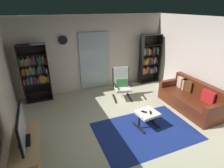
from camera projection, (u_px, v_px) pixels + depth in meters
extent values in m
plane|color=beige|center=(130.00, 132.00, 4.41)|extent=(7.02, 7.02, 0.00)
cube|color=silver|center=(93.00, 54.00, 6.34)|extent=(5.60, 0.06, 2.60)
cube|color=silver|center=(221.00, 69.00, 4.83)|extent=(0.06, 6.00, 2.60)
cube|color=silver|center=(95.00, 61.00, 6.39)|extent=(1.10, 0.01, 2.00)
cube|color=navy|center=(145.00, 131.00, 4.45)|extent=(2.42, 1.66, 0.01)
cube|color=tan|center=(25.00, 142.00, 3.40)|extent=(0.50, 1.33, 0.02)
cube|color=tan|center=(28.00, 153.00, 3.51)|extent=(0.46, 1.27, 0.02)
cylinder|color=tan|center=(38.00, 131.00, 4.09)|extent=(0.05, 0.05, 0.47)
cylinder|color=tan|center=(18.00, 136.00, 3.95)|extent=(0.05, 0.05, 0.47)
cube|color=#28282D|center=(27.00, 148.00, 3.55)|extent=(0.30, 0.28, 0.07)
cube|color=black|center=(25.00, 141.00, 3.39)|extent=(0.20, 0.32, 0.05)
cube|color=black|center=(21.00, 127.00, 3.26)|extent=(0.04, 0.99, 0.60)
cube|color=silver|center=(22.00, 127.00, 3.27)|extent=(0.01, 0.93, 0.54)
cube|color=black|center=(21.00, 76.00, 5.40)|extent=(0.02, 0.30, 1.83)
cube|color=black|center=(49.00, 72.00, 5.68)|extent=(0.02, 0.30, 1.83)
cube|color=black|center=(35.00, 73.00, 5.66)|extent=(0.81, 0.02, 1.83)
cube|color=black|center=(40.00, 100.00, 5.90)|extent=(0.78, 0.28, 0.02)
cube|color=black|center=(39.00, 92.00, 5.78)|extent=(0.78, 0.28, 0.02)
cube|color=black|center=(37.00, 83.00, 5.66)|extent=(0.78, 0.28, 0.02)
cube|color=black|center=(35.00, 74.00, 5.54)|extent=(0.78, 0.28, 0.02)
cube|color=black|center=(34.00, 65.00, 5.42)|extent=(0.78, 0.28, 0.02)
cube|color=black|center=(32.00, 55.00, 5.29)|extent=(0.78, 0.28, 0.02)
cube|color=black|center=(30.00, 45.00, 5.18)|extent=(0.78, 0.28, 0.02)
cube|color=orange|center=(24.00, 82.00, 5.51)|extent=(0.03, 0.16, 0.17)
cube|color=#221A32|center=(25.00, 81.00, 5.51)|extent=(0.04, 0.19, 0.24)
cube|color=#983083|center=(27.00, 82.00, 5.53)|extent=(0.04, 0.16, 0.18)
cube|color=teal|center=(28.00, 80.00, 5.51)|extent=(0.02, 0.18, 0.26)
cube|color=black|center=(30.00, 82.00, 5.56)|extent=(0.02, 0.16, 0.15)
cube|color=teal|center=(30.00, 81.00, 5.55)|extent=(0.02, 0.17, 0.22)
cube|color=teal|center=(32.00, 80.00, 5.58)|extent=(0.04, 0.19, 0.25)
cube|color=#1A1E2E|center=(33.00, 80.00, 5.56)|extent=(0.02, 0.13, 0.24)
cube|color=purple|center=(34.00, 80.00, 5.58)|extent=(0.04, 0.18, 0.23)
cube|color=#CC3E39|center=(36.00, 80.00, 5.62)|extent=(0.02, 0.15, 0.22)
cube|color=#8B3786|center=(37.00, 80.00, 5.62)|extent=(0.03, 0.23, 0.18)
cube|color=orange|center=(39.00, 80.00, 5.65)|extent=(0.02, 0.10, 0.19)
cube|color=#358D3C|center=(40.00, 79.00, 5.66)|extent=(0.04, 0.24, 0.23)
cube|color=orange|center=(41.00, 78.00, 5.65)|extent=(0.03, 0.21, 0.27)
cube|color=orange|center=(43.00, 79.00, 5.65)|extent=(0.04, 0.15, 0.25)
cube|color=olive|center=(44.00, 78.00, 5.70)|extent=(0.04, 0.21, 0.24)
cube|color=#A29C3B|center=(46.00, 79.00, 5.73)|extent=(0.04, 0.11, 0.18)
cube|color=#939F2D|center=(47.00, 79.00, 5.75)|extent=(0.04, 0.15, 0.17)
cube|color=gold|center=(48.00, 78.00, 5.75)|extent=(0.02, 0.21, 0.21)
cube|color=orange|center=(22.00, 73.00, 5.38)|extent=(0.03, 0.15, 0.18)
cube|color=#A18B28|center=(24.00, 72.00, 5.38)|extent=(0.03, 0.22, 0.23)
cube|color=red|center=(25.00, 72.00, 5.41)|extent=(0.04, 0.12, 0.21)
cube|color=gold|center=(27.00, 71.00, 5.40)|extent=(0.02, 0.12, 0.24)
cube|color=#BAC79D|center=(28.00, 72.00, 5.43)|extent=(0.04, 0.16, 0.20)
cube|color=#326CB3|center=(29.00, 71.00, 5.42)|extent=(0.02, 0.19, 0.22)
cube|color=gold|center=(30.00, 70.00, 5.45)|extent=(0.04, 0.13, 0.25)
cube|color=#5996A0|center=(32.00, 71.00, 5.48)|extent=(0.03, 0.22, 0.22)
cube|color=orange|center=(34.00, 71.00, 5.49)|extent=(0.04, 0.12, 0.18)
cube|color=teal|center=(35.00, 70.00, 5.49)|extent=(0.02, 0.17, 0.25)
cube|color=#1E2A22|center=(36.00, 71.00, 5.51)|extent=(0.04, 0.23, 0.17)
cube|color=orange|center=(38.00, 70.00, 5.51)|extent=(0.02, 0.14, 0.21)
cube|color=#3354B7|center=(39.00, 69.00, 5.54)|extent=(0.04, 0.21, 0.27)
cube|color=olive|center=(41.00, 69.00, 5.55)|extent=(0.02, 0.17, 0.26)
cube|color=black|center=(42.00, 69.00, 5.56)|extent=(0.03, 0.22, 0.27)
cube|color=#A28F3C|center=(44.00, 69.00, 5.60)|extent=(0.02, 0.10, 0.22)
cube|color=black|center=(45.00, 70.00, 5.58)|extent=(0.03, 0.14, 0.21)
cube|color=beige|center=(46.00, 70.00, 5.61)|extent=(0.04, 0.19, 0.16)
cube|color=#3F7B41|center=(20.00, 62.00, 5.23)|extent=(0.03, 0.19, 0.24)
cube|color=teal|center=(22.00, 63.00, 5.28)|extent=(0.04, 0.19, 0.18)
cube|color=gold|center=(23.00, 62.00, 5.27)|extent=(0.04, 0.14, 0.22)
cube|color=brown|center=(25.00, 63.00, 5.28)|extent=(0.02, 0.21, 0.17)
cube|color=teal|center=(26.00, 62.00, 5.30)|extent=(0.03, 0.21, 0.20)
cube|color=#9F8E3F|center=(27.00, 61.00, 5.33)|extent=(0.02, 0.22, 0.21)
cube|color=red|center=(29.00, 60.00, 5.33)|extent=(0.04, 0.19, 0.27)
cube|color=#2D8E3F|center=(30.00, 62.00, 5.35)|extent=(0.02, 0.13, 0.19)
cube|color=#3559B5|center=(31.00, 61.00, 5.35)|extent=(0.02, 0.17, 0.22)
cube|color=#3554B2|center=(33.00, 61.00, 5.36)|extent=(0.02, 0.22, 0.21)
cube|color=red|center=(34.00, 60.00, 5.38)|extent=(0.04, 0.14, 0.27)
cube|color=#192C35|center=(36.00, 62.00, 5.41)|extent=(0.04, 0.18, 0.16)
cube|color=#2C793E|center=(37.00, 60.00, 5.42)|extent=(0.03, 0.10, 0.23)
cube|color=#5A8C96|center=(39.00, 61.00, 5.42)|extent=(0.02, 0.16, 0.17)
cube|color=#5499A4|center=(40.00, 59.00, 5.44)|extent=(0.03, 0.12, 0.27)
cube|color=#251834|center=(41.00, 60.00, 5.43)|extent=(0.03, 0.15, 0.23)
cube|color=gold|center=(42.00, 60.00, 5.46)|extent=(0.03, 0.14, 0.23)
cube|color=red|center=(44.00, 59.00, 5.48)|extent=(0.03, 0.12, 0.24)
cube|color=#2F1730|center=(46.00, 60.00, 5.48)|extent=(0.04, 0.21, 0.19)
cube|color=black|center=(141.00, 60.00, 6.87)|extent=(0.02, 0.30, 1.88)
cube|color=black|center=(158.00, 58.00, 7.14)|extent=(0.02, 0.30, 1.88)
cube|color=black|center=(148.00, 58.00, 7.13)|extent=(0.79, 0.02, 1.88)
cube|color=black|center=(148.00, 81.00, 7.38)|extent=(0.76, 0.28, 0.02)
cube|color=black|center=(149.00, 73.00, 7.23)|extent=(0.76, 0.28, 0.02)
cube|color=black|center=(150.00, 64.00, 7.08)|extent=(0.76, 0.28, 0.02)
cube|color=black|center=(150.00, 54.00, 6.93)|extent=(0.76, 0.28, 0.02)
cube|color=black|center=(151.00, 45.00, 6.78)|extent=(0.76, 0.28, 0.02)
cube|color=black|center=(152.00, 35.00, 6.64)|extent=(0.76, 0.28, 0.02)
cube|color=#963B91|center=(142.00, 72.00, 7.06)|extent=(0.03, 0.18, 0.17)
cube|color=orange|center=(143.00, 70.00, 7.06)|extent=(0.04, 0.17, 0.26)
cube|color=orange|center=(143.00, 71.00, 7.10)|extent=(0.02, 0.21, 0.17)
cube|color=#A58E3B|center=(144.00, 71.00, 7.10)|extent=(0.03, 0.18, 0.17)
cube|color=olive|center=(145.00, 71.00, 7.13)|extent=(0.03, 0.12, 0.18)
cube|color=red|center=(146.00, 70.00, 7.11)|extent=(0.02, 0.13, 0.26)
cube|color=#2C60AE|center=(146.00, 70.00, 7.14)|extent=(0.04, 0.16, 0.27)
cube|color=#2D292B|center=(147.00, 69.00, 7.16)|extent=(0.03, 0.17, 0.27)
cube|color=red|center=(148.00, 70.00, 7.17)|extent=(0.04, 0.10, 0.21)
cube|color=#438A53|center=(150.00, 70.00, 7.18)|extent=(0.04, 0.20, 0.19)
cube|color=brown|center=(151.00, 70.00, 7.20)|extent=(0.04, 0.22, 0.21)
cube|color=olive|center=(151.00, 70.00, 7.23)|extent=(0.03, 0.11, 0.15)
cube|color=#3457B8|center=(152.00, 70.00, 7.26)|extent=(0.03, 0.21, 0.17)
cube|color=#355EA4|center=(153.00, 70.00, 7.24)|extent=(0.02, 0.24, 0.20)
cube|color=#2C5BAE|center=(154.00, 69.00, 7.28)|extent=(0.04, 0.16, 0.23)
cube|color=#3A6CB3|center=(155.00, 69.00, 7.27)|extent=(0.03, 0.17, 0.23)
cube|color=orange|center=(156.00, 70.00, 7.30)|extent=(0.03, 0.11, 0.16)
cube|color=#8D4098|center=(142.00, 61.00, 6.92)|extent=(0.03, 0.21, 0.26)
cube|color=orange|center=(143.00, 62.00, 6.94)|extent=(0.04, 0.19, 0.20)
cube|color=olive|center=(144.00, 62.00, 6.95)|extent=(0.04, 0.22, 0.18)
cube|color=teal|center=(145.00, 61.00, 6.97)|extent=(0.02, 0.23, 0.22)
cube|color=brown|center=(146.00, 62.00, 6.97)|extent=(0.03, 0.11, 0.19)
cube|color=gold|center=(147.00, 61.00, 6.99)|extent=(0.04, 0.16, 0.24)
cube|color=red|center=(148.00, 61.00, 7.02)|extent=(0.03, 0.16, 0.24)
cube|color=black|center=(149.00, 61.00, 7.01)|extent=(0.04, 0.14, 0.25)
cube|color=gold|center=(150.00, 60.00, 7.03)|extent=(0.03, 0.15, 0.25)
cube|color=#8F3484|center=(150.00, 60.00, 7.03)|extent=(0.03, 0.23, 0.25)
cube|color=red|center=(151.00, 61.00, 7.07)|extent=(0.04, 0.13, 0.22)
cube|color=teal|center=(152.00, 61.00, 7.08)|extent=(0.02, 0.13, 0.20)
cube|color=#51A08E|center=(153.00, 61.00, 7.08)|extent=(0.03, 0.19, 0.17)
cube|color=purple|center=(154.00, 60.00, 7.09)|extent=(0.03, 0.21, 0.27)
cube|color=#923782|center=(154.00, 60.00, 7.12)|extent=(0.04, 0.20, 0.24)
cube|color=orange|center=(155.00, 60.00, 7.13)|extent=(0.03, 0.12, 0.24)
cube|color=brown|center=(156.00, 61.00, 7.16)|extent=(0.04, 0.12, 0.15)
cube|color=teal|center=(143.00, 52.00, 6.76)|extent=(0.04, 0.21, 0.25)
cube|color=#A6993A|center=(144.00, 51.00, 6.78)|extent=(0.04, 0.19, 0.26)
cube|color=brown|center=(145.00, 52.00, 6.79)|extent=(0.02, 0.17, 0.21)
cube|color=#2B5BA7|center=(146.00, 52.00, 6.82)|extent=(0.03, 0.21, 0.20)
cube|color=#407B4A|center=(147.00, 51.00, 6.83)|extent=(0.04, 0.10, 0.26)
cube|color=orange|center=(147.00, 51.00, 6.84)|extent=(0.02, 0.22, 0.25)
cube|color=orange|center=(149.00, 52.00, 6.85)|extent=(0.04, 0.20, 0.21)
cube|color=black|center=(149.00, 51.00, 6.88)|extent=(0.04, 0.18, 0.22)
cube|color=red|center=(151.00, 52.00, 6.89)|extent=(0.03, 0.12, 0.16)
cube|color=#2A2530|center=(152.00, 51.00, 6.89)|extent=(0.04, 0.20, 0.27)
cube|color=beige|center=(153.00, 51.00, 6.93)|extent=(0.04, 0.11, 0.19)
cube|color=brown|center=(154.00, 51.00, 6.93)|extent=(0.02, 0.11, 0.20)
cube|color=#396CB2|center=(154.00, 51.00, 6.95)|extent=(0.04, 0.14, 0.25)
cube|color=#18272B|center=(155.00, 51.00, 6.95)|extent=(0.03, 0.23, 0.21)
cube|color=olive|center=(156.00, 51.00, 6.97)|extent=(0.03, 0.13, 0.18)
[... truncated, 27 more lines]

